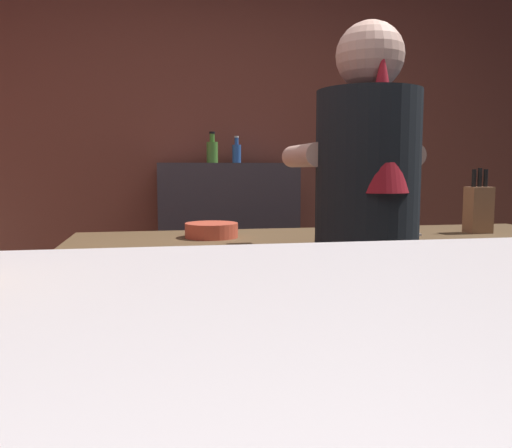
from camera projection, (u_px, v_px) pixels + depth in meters
wall_back at (209, 142)px, 3.53m from camera, size 5.20×0.10×2.70m
prep_counter at (325, 339)px, 2.24m from camera, size 2.10×0.60×0.89m
back_shelf at (227, 258)px, 3.35m from camera, size 0.86×0.36×1.20m
bartender at (367, 236)px, 1.74m from camera, size 0.42×0.51×1.64m
knife_block at (478, 208)px, 2.28m from camera, size 0.10×0.08×0.28m
mixing_bowl at (212, 230)px, 2.13m from camera, size 0.21×0.21×0.06m
chefs_knife at (392, 235)px, 2.19m from camera, size 0.24×0.06×0.01m
bottle_olive_oil at (212, 151)px, 3.30m from camera, size 0.07×0.07×0.20m
bottle_vinegar at (237, 153)px, 3.37m from camera, size 0.06×0.06×0.17m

